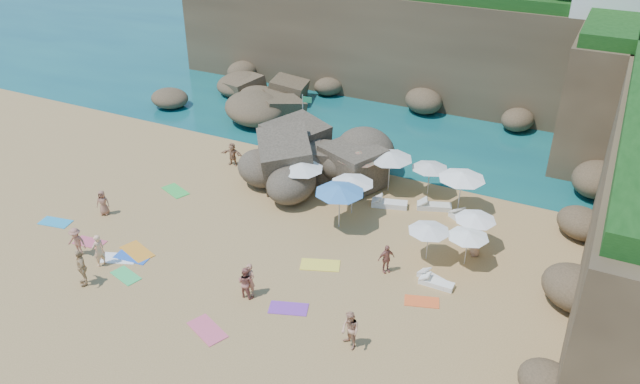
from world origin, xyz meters
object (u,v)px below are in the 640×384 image
at_px(parasol_2, 353,180).
at_px(person_stand_5, 232,154).
at_px(person_stand_6, 99,250).
at_px(flag_pole, 304,113).
at_px(person_stand_4, 476,242).
at_px(rock_outcrop, 314,181).
at_px(parasol_1, 430,166).
at_px(person_stand_3, 386,259).
at_px(person_stand_1, 245,282).
at_px(parasol_0, 390,155).
at_px(lounger_0, 307,168).
at_px(person_stand_2, 347,156).

bearing_deg(parasol_2, person_stand_5, 167.43).
xyz_separation_m(person_stand_5, person_stand_6, (0.14, -11.85, 0.10)).
height_order(flag_pole, person_stand_4, flag_pole).
distance_m(rock_outcrop, parasol_1, 7.07).
bearing_deg(person_stand_3, person_stand_5, 105.34).
distance_m(rock_outcrop, person_stand_1, 11.26).
distance_m(parasol_0, lounger_0, 5.84).
xyz_separation_m(parasol_0, parasol_1, (2.22, 0.59, -0.44)).
bearing_deg(lounger_0, person_stand_2, 44.52).
height_order(rock_outcrop, person_stand_5, rock_outcrop).
relative_size(person_stand_1, person_stand_6, 0.91).
bearing_deg(lounger_0, person_stand_1, -64.39).
distance_m(flag_pole, person_stand_4, 15.66).
height_order(lounger_0, person_stand_3, person_stand_3).
bearing_deg(parasol_1, person_stand_3, -86.52).
height_order(parasol_0, person_stand_5, parasol_0).
relative_size(parasol_0, parasol_1, 1.23).
xyz_separation_m(parasol_2, person_stand_1, (-1.38, -8.71, -1.29)).
relative_size(lounger_0, person_stand_3, 1.32).
height_order(person_stand_4, person_stand_6, person_stand_6).
distance_m(parasol_0, person_stand_5, 10.22).
distance_m(lounger_0, person_stand_5, 4.84).
distance_m(flag_pole, person_stand_6, 16.84).
xyz_separation_m(parasol_1, person_stand_3, (0.49, -8.07, -1.11)).
height_order(parasol_1, person_stand_2, parasol_1).
bearing_deg(parasol_2, person_stand_4, -7.48).
xyz_separation_m(person_stand_3, person_stand_5, (-12.74, 6.23, 0.01)).
xyz_separation_m(parasol_1, parasol_2, (-3.12, -3.88, 0.21)).
xyz_separation_m(parasol_2, person_stand_5, (-9.12, 2.03, -1.31)).
xyz_separation_m(parasol_0, person_stand_1, (-2.28, -12.00, -1.52)).
relative_size(parasol_2, person_stand_3, 1.59).
relative_size(parasol_1, person_stand_1, 1.38).
bearing_deg(parasol_2, person_stand_1, -99.01).
distance_m(parasol_2, person_stand_2, 5.52).
relative_size(person_stand_3, person_stand_6, 0.87).
bearing_deg(person_stand_5, person_stand_6, -96.23).
xyz_separation_m(flag_pole, person_stand_6, (-2.53, -16.60, -1.39)).
distance_m(flag_pole, parasol_0, 8.15).
bearing_deg(person_stand_2, person_stand_6, 101.81).
distance_m(parasol_2, lounger_0, 5.99).
bearing_deg(person_stand_3, person_stand_4, -5.42).
distance_m(parasol_0, person_stand_4, 7.64).
bearing_deg(lounger_0, person_stand_4, -9.47).
height_order(parasol_0, person_stand_6, parasol_0).
bearing_deg(person_stand_2, person_stand_1, 130.44).
height_order(parasol_1, person_stand_1, parasol_1).
distance_m(rock_outcrop, parasol_2, 4.69).
relative_size(rock_outcrop, person_stand_6, 4.71).
bearing_deg(person_stand_4, parasol_1, -167.64).
xyz_separation_m(parasol_0, person_stand_2, (-3.36, 1.50, -1.43)).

